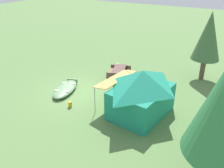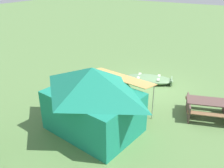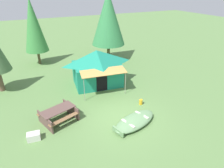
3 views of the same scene
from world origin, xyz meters
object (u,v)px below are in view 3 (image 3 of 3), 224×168
at_px(cooler_box, 34,136).
at_px(picnic_table, 58,113).
at_px(beached_rowboat, 135,121).
at_px(fuel_can, 141,102).
at_px(pine_tree_back_left, 108,18).
at_px(pine_tree_far_center, 33,25).
at_px(canvas_cabin_tent, 97,67).

bearing_deg(cooler_box, picnic_table, 33.92).
height_order(beached_rowboat, fuel_can, beached_rowboat).
xyz_separation_m(picnic_table, fuel_can, (4.90, -0.54, -0.31)).
relative_size(pine_tree_back_left, pine_tree_far_center, 1.09).
xyz_separation_m(fuel_can, pine_tree_back_left, (1.60, 8.24, 3.80)).
distance_m(canvas_cabin_tent, cooler_box, 6.60).
distance_m(beached_rowboat, picnic_table, 4.10).
distance_m(beached_rowboat, canvas_cabin_tent, 5.41).
distance_m(cooler_box, fuel_can, 6.31).
relative_size(canvas_cabin_tent, fuel_can, 11.51).
bearing_deg(pine_tree_back_left, fuel_can, -100.97).
xyz_separation_m(picnic_table, pine_tree_far_center, (0.22, 9.54, 3.05)).
bearing_deg(pine_tree_far_center, pine_tree_back_left, -16.35).
bearing_deg(beached_rowboat, cooler_box, 167.63).
xyz_separation_m(canvas_cabin_tent, pine_tree_back_left, (2.94, 4.44, 2.62)).
height_order(fuel_can, pine_tree_far_center, pine_tree_far_center).
bearing_deg(fuel_can, beached_rowboat, -132.26).
height_order(beached_rowboat, canvas_cabin_tent, canvas_cabin_tent).
height_order(picnic_table, pine_tree_far_center, pine_tree_far_center).
height_order(fuel_can, pine_tree_back_left, pine_tree_back_left).
bearing_deg(pine_tree_back_left, picnic_table, -130.19).
bearing_deg(picnic_table, fuel_can, -6.31).
height_order(picnic_table, fuel_can, picnic_table).
relative_size(cooler_box, pine_tree_back_left, 0.09).
xyz_separation_m(canvas_cabin_tent, fuel_can, (1.34, -3.80, -1.17)).
xyz_separation_m(beached_rowboat, fuel_can, (1.35, 1.48, -0.02)).
bearing_deg(cooler_box, canvas_cabin_tent, 40.24).
xyz_separation_m(canvas_cabin_tent, pine_tree_far_center, (-3.34, 6.28, 2.18)).
xyz_separation_m(fuel_can, pine_tree_far_center, (-4.68, 10.08, 3.36)).
height_order(cooler_box, fuel_can, cooler_box).
bearing_deg(beached_rowboat, fuel_can, 47.74).
height_order(beached_rowboat, cooler_box, cooler_box).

